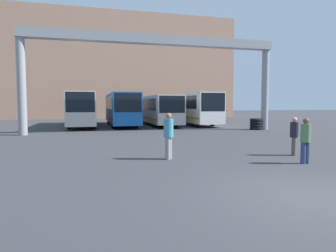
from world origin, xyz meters
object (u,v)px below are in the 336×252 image
bus_slot_1 (121,107)px  pedestrian_far_center (294,135)px  bus_slot_3 (191,107)px  tire_stack (256,124)px  pedestrian_near_center (305,140)px  bus_slot_0 (82,107)px  pedestrian_near_left (169,135)px  bus_slot_2 (157,108)px

bus_slot_1 → pedestrian_far_center: bearing=-75.5°
bus_slot_3 → tire_stack: bus_slot_3 is taller
pedestrian_near_center → pedestrian_far_center: bearing=66.2°
bus_slot_0 → bus_slot_1: (3.84, -0.09, -0.02)m
pedestrian_far_center → pedestrian_near_center: (-0.79, -1.65, 0.02)m
pedestrian_far_center → pedestrian_near_center: size_ratio=0.98×
bus_slot_1 → bus_slot_3: size_ratio=0.94×
bus_slot_0 → pedestrian_near_center: (8.28, -21.88, -1.01)m
bus_slot_0 → pedestrian_near_left: bearing=-79.4°
bus_slot_2 → bus_slot_3: 3.84m
bus_slot_3 → bus_slot_1: bearing=-177.1°
bus_slot_1 → bus_slot_3: (7.68, 0.38, 0.04)m
pedestrian_near_left → tire_stack: 15.99m
bus_slot_2 → tire_stack: 10.78m
bus_slot_3 → pedestrian_near_center: size_ratio=7.50×
bus_slot_2 → pedestrian_far_center: bus_slot_2 is taller
bus_slot_2 → pedestrian_far_center: size_ratio=7.49×
bus_slot_3 → pedestrian_near_center: 22.43m
pedestrian_near_left → pedestrian_near_center: (4.58, -2.12, -0.09)m
pedestrian_far_center → tire_stack: (5.52, 12.18, -0.38)m
bus_slot_3 → bus_slot_0: bearing=-178.6°
bus_slot_2 → pedestrian_near_left: (-3.98, -19.89, -0.79)m
bus_slot_3 → pedestrian_far_center: bus_slot_3 is taller
tire_stack → pedestrian_near_left: bearing=-132.9°
bus_slot_0 → pedestrian_far_center: bearing=-65.9°
pedestrian_near_center → tire_stack: 15.21m
pedestrian_near_left → bus_slot_1: bearing=36.5°
bus_slot_1 → pedestrian_near_center: bearing=-78.5°
bus_slot_0 → pedestrian_near_left: bus_slot_0 is taller
bus_slot_1 → pedestrian_near_left: 19.68m
bus_slot_0 → pedestrian_near_center: bus_slot_0 is taller
pedestrian_near_left → pedestrian_far_center: bearing=-58.1°
pedestrian_far_center → pedestrian_near_center: 1.83m
bus_slot_2 → pedestrian_near_center: size_ratio=7.31×
bus_slot_0 → pedestrian_far_center: bus_slot_0 is taller
pedestrian_far_center → bus_slot_1: bearing=-130.3°
pedestrian_far_center → pedestrian_near_center: bearing=9.7°
pedestrian_near_center → tire_stack: size_ratio=1.60×
bus_slot_2 → bus_slot_3: bearing=2.4°
bus_slot_1 → pedestrian_near_left: size_ratio=6.42×
bus_slot_0 → bus_slot_2: (7.68, 0.13, -0.14)m
bus_slot_0 → pedestrian_near_left: size_ratio=6.52×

